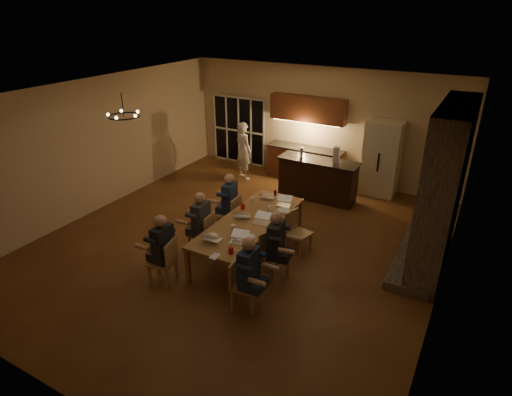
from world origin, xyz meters
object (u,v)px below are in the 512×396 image
object	(u,v)px
mug_front	(233,227)
can_cola	(275,193)
chair_right_mid	(275,256)
mug_mid	(269,208)
laptop_a	(213,234)
plate_far	(284,210)
chair_left_mid	(201,233)
laptop_d	(261,218)
chair_right_near	(246,285)
person_left_near	(164,249)
bar_island	(317,179)
person_right_mid	(276,246)
laptop_c	(242,211)
laptop_e	(269,193)
chair_right_far	(299,233)
dining_table	(250,237)
chandelier	(124,116)
plate_left	(212,236)
refrigerator	(382,159)
bar_blender	(336,155)
laptop_f	(284,201)
redcup_mid	(243,206)
redcup_near	(231,250)
person_right_near	(249,274)
chair_left_far	(229,214)
can_silver	(234,233)
bar_bottle	(302,152)
standing_person	(243,151)
chair_left_near	(162,261)
mug_back	(252,199)
laptop_b	(239,237)
plate_near	(249,237)

from	to	relation	value
mug_front	can_cola	xyz separation A→B (m)	(-0.02, 1.84, 0.01)
chair_right_mid	mug_mid	world-z (taller)	chair_right_mid
laptop_a	plate_far	xyz separation A→B (m)	(0.62, 1.74, -0.10)
chair_left_mid	laptop_d	bearing A→B (deg)	107.50
chair_right_near	person_left_near	world-z (taller)	person_left_near
laptop_a	bar_island	bearing A→B (deg)	-96.75
person_right_mid	laptop_c	world-z (taller)	person_right_mid
laptop_e	mug_mid	bearing A→B (deg)	112.15
chair_right_far	chair_right_mid	bearing A→B (deg)	-169.70
dining_table	chandelier	size ratio (longest dim) A/B	4.77
bar_island	plate_left	bearing A→B (deg)	-96.71
refrigerator	laptop_c	bearing A→B (deg)	-112.46
laptop_e	bar_blender	xyz separation A→B (m)	(0.82, 2.07, 0.42)
chair_right_mid	laptop_f	xyz separation A→B (m)	(-0.54, 1.47, 0.42)
chair_right_near	mug_mid	xyz separation A→B (m)	(-0.69, 2.16, 0.36)
chair_right_mid	redcup_mid	bearing A→B (deg)	72.00
chair_right_near	person_left_near	size ratio (longest dim) A/B	0.64
redcup_near	chair_right_near	bearing A→B (deg)	-33.66
dining_table	refrigerator	bearing A→B (deg)	70.58
chair_right_near	laptop_c	bearing A→B (deg)	23.19
chair_right_far	bar_island	bearing A→B (deg)	26.35
chair_right_far	redcup_near	bearing A→B (deg)	175.24
chair_right_mid	dining_table	bearing A→B (deg)	76.84
laptop_a	plate_left	distance (m)	0.17
mug_front	mug_mid	size ratio (longest dim) A/B	1.00
person_right_near	mug_front	world-z (taller)	person_right_near
laptop_a	mug_front	distance (m)	0.53
chair_right_near	laptop_c	xyz separation A→B (m)	(-1.05, 1.64, 0.42)
laptop_f	chair_right_mid	bearing A→B (deg)	-80.22
refrigerator	plate_left	xyz separation A→B (m)	(-1.83, -5.24, -0.24)
refrigerator	chair_left_far	distance (m)	4.53
laptop_d	can_silver	distance (m)	0.72
redcup_mid	bar_bottle	bearing A→B (deg)	88.38
person_right_mid	mug_front	distance (m)	0.96
dining_table	chair_left_mid	xyz separation A→B (m)	(-0.88, -0.46, 0.07)
standing_person	can_cola	world-z (taller)	standing_person
chair_left_near	laptop_d	size ratio (longest dim) A/B	2.78
mug_back	standing_person	bearing A→B (deg)	124.04
mug_back	plate_far	distance (m)	0.81
chair_left_mid	laptop_c	bearing A→B (deg)	124.88
chair_right_far	laptop_b	xyz separation A→B (m)	(-0.61, -1.36, 0.42)
laptop_b	plate_left	world-z (taller)	laptop_b
bar_blender	plate_far	bearing A→B (deg)	-97.27
redcup_near	chandelier	bearing A→B (deg)	169.17
bar_island	chair_left_far	xyz separation A→B (m)	(-1.05, -2.68, -0.10)
redcup_near	plate_far	xyz separation A→B (m)	(0.07, 1.97, -0.05)
chair_left_far	mug_back	world-z (taller)	chair_left_far
standing_person	laptop_e	distance (m)	3.10
chair_left_near	plate_near	distance (m)	1.66
redcup_near	can_cola	distance (m)	2.62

